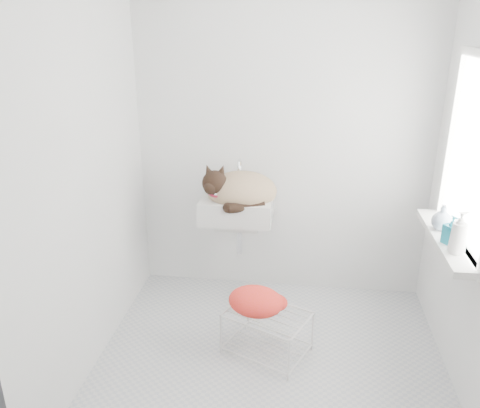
# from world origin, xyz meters

# --- Properties ---
(floor) EXTENTS (2.20, 2.00, 0.02)m
(floor) POSITION_xyz_m (0.00, 0.00, 0.00)
(floor) COLOR silver
(floor) RESTS_ON ground
(back_wall) EXTENTS (2.20, 0.02, 2.50)m
(back_wall) POSITION_xyz_m (0.00, 1.00, 1.25)
(back_wall) COLOR white
(back_wall) RESTS_ON ground
(left_wall) EXTENTS (0.02, 2.00, 2.50)m
(left_wall) POSITION_xyz_m (-1.10, 0.00, 1.25)
(left_wall) COLOR white
(left_wall) RESTS_ON ground
(window_glass) EXTENTS (0.01, 0.80, 1.00)m
(window_glass) POSITION_xyz_m (1.09, 0.20, 1.35)
(window_glass) COLOR white
(window_glass) RESTS_ON right_wall
(window_frame) EXTENTS (0.04, 0.90, 1.10)m
(window_frame) POSITION_xyz_m (1.07, 0.20, 1.35)
(window_frame) COLOR white
(window_frame) RESTS_ON right_wall
(windowsill) EXTENTS (0.16, 0.88, 0.04)m
(windowsill) POSITION_xyz_m (1.01, 0.20, 0.83)
(windowsill) COLOR white
(windowsill) RESTS_ON right_wall
(sink) EXTENTS (0.51, 0.45, 0.20)m
(sink) POSITION_xyz_m (-0.31, 0.74, 0.85)
(sink) COLOR silver
(sink) RESTS_ON back_wall
(faucet) EXTENTS (0.19, 0.13, 0.19)m
(faucet) POSITION_xyz_m (-0.31, 0.92, 0.99)
(faucet) COLOR silver
(faucet) RESTS_ON sink
(cat) EXTENTS (0.54, 0.46, 0.33)m
(cat) POSITION_xyz_m (-0.30, 0.72, 0.89)
(cat) COLOR tan
(cat) RESTS_ON sink
(wire_rack) EXTENTS (0.59, 0.52, 0.29)m
(wire_rack) POSITION_xyz_m (-0.03, 0.11, 0.15)
(wire_rack) COLOR silver
(wire_rack) RESTS_ON floor
(towel) EXTENTS (0.42, 0.35, 0.15)m
(towel) POSITION_xyz_m (-0.11, 0.12, 0.32)
(towel) COLOR #D83300
(towel) RESTS_ON wire_rack
(bottle_a) EXTENTS (0.10, 0.10, 0.20)m
(bottle_a) POSITION_xyz_m (1.00, -0.01, 0.85)
(bottle_a) COLOR silver
(bottle_a) RESTS_ON windowsill
(bottle_b) EXTENTS (0.10, 0.11, 0.17)m
(bottle_b) POSITION_xyz_m (1.00, 0.11, 0.85)
(bottle_b) COLOR teal
(bottle_b) RESTS_ON windowsill
(bottle_c) EXTENTS (0.13, 0.13, 0.16)m
(bottle_c) POSITION_xyz_m (1.00, 0.31, 0.85)
(bottle_c) COLOR #9EAAC3
(bottle_c) RESTS_ON windowsill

